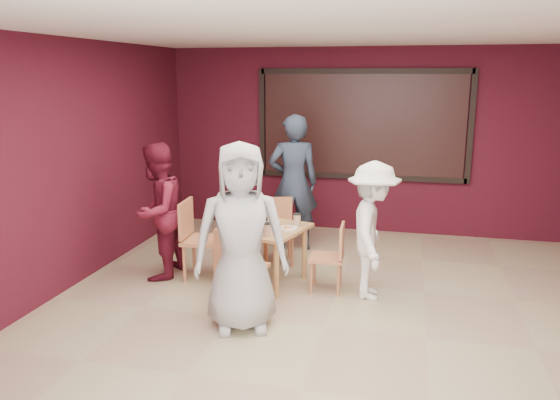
% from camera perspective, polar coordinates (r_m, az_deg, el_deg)
% --- Properties ---
extents(floor, '(7.00, 7.00, 0.00)m').
position_cam_1_polar(floor, '(5.46, 4.62, -13.07)').
color(floor, tan).
rests_on(floor, ground).
extents(window_blinds, '(3.00, 0.02, 1.50)m').
position_cam_1_polar(window_blinds, '(8.37, 8.57, 7.76)').
color(window_blinds, black).
extents(dining_table, '(1.05, 1.05, 0.83)m').
position_cam_1_polar(dining_table, '(6.33, -1.58, -3.48)').
color(dining_table, '#C27F4F').
rests_on(dining_table, floor).
extents(chair_front, '(0.49, 0.49, 0.90)m').
position_cam_1_polar(chair_front, '(5.60, -4.20, -6.76)').
color(chair_front, '#C0744A').
rests_on(chair_front, floor).
extents(chair_back, '(0.51, 0.51, 0.83)m').
position_cam_1_polar(chair_back, '(7.08, -0.25, -2.77)').
color(chair_back, '#C0744A').
rests_on(chair_back, floor).
extents(chair_left, '(0.49, 0.49, 0.95)m').
position_cam_1_polar(chair_left, '(6.58, -8.70, -3.59)').
color(chair_left, '#C0744A').
rests_on(chair_left, floor).
extents(chair_right, '(0.39, 0.39, 0.77)m').
position_cam_1_polar(chair_right, '(6.17, 5.49, -5.58)').
color(chair_right, '#C0744A').
rests_on(chair_right, floor).
extents(diner_front, '(1.03, 0.84, 1.81)m').
position_cam_1_polar(diner_front, '(5.13, -4.10, -3.94)').
color(diner_front, '#AEAEAE').
rests_on(diner_front, floor).
extents(diner_back, '(0.79, 0.65, 1.88)m').
position_cam_1_polar(diner_back, '(7.49, 1.41, 1.80)').
color(diner_back, '#293549').
rests_on(diner_back, floor).
extents(diner_left, '(0.66, 0.82, 1.62)m').
position_cam_1_polar(diner_left, '(6.62, -12.68, -1.18)').
color(diner_left, maroon).
rests_on(diner_left, floor).
extents(diner_right, '(0.63, 1.01, 1.50)m').
position_cam_1_polar(diner_right, '(5.97, 9.66, -3.19)').
color(diner_right, white).
rests_on(diner_right, floor).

